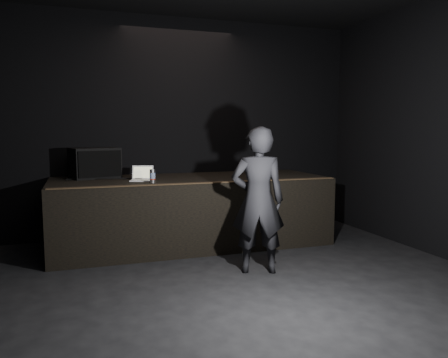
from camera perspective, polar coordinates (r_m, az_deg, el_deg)
ground at (r=4.23m, az=5.21°, el=-17.39°), size 7.00×7.00×0.00m
room_walls at (r=3.88m, az=5.52°, el=11.09°), size 6.10×7.10×3.52m
stage_riser at (r=6.57m, az=-4.33°, el=-4.16°), size 4.00×1.50×1.00m
riser_lip at (r=5.82m, az=-2.67°, el=-0.49°), size 3.92×0.10×0.01m
stage_monitor at (r=6.71m, az=-16.51°, el=2.03°), size 0.77×0.64×0.44m
cable at (r=6.50m, az=-15.85°, el=0.03°), size 0.93×0.18×0.02m
laptop at (r=6.22m, az=-10.66°, el=0.29°), size 0.36×0.34×0.20m
beer_can at (r=5.90m, az=-9.33°, el=0.36°), size 0.08×0.08×0.18m
plastic_cup at (r=6.68m, az=3.92°, el=0.76°), size 0.08×0.08×0.09m
wii_remote at (r=6.48m, az=5.21°, el=0.26°), size 0.09×0.13×0.03m
person at (r=5.21m, az=4.45°, el=-2.79°), size 0.73×0.58×1.75m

